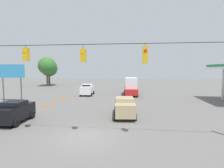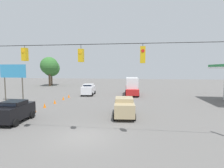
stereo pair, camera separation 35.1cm
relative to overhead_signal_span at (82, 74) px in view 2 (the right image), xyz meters
The scene contains 15 objects.
ground_plane 4.37m from the overhead_signal_span, 62.95° to the right, with size 140.00×140.00×0.00m, color #605E5B.
overhead_signal_span is the anchor object (origin of this frame).
sedan_tan_crossing_near 7.11m from the overhead_signal_span, 112.65° to the right, with size 2.36×4.52×1.88m.
box_truck_red_oncoming_deep 20.51m from the overhead_signal_span, 98.10° to the right, with size 2.65×6.87×3.11m.
sedan_black_parked_shoulder 8.29m from the overhead_signal_span, 20.33° to the right, with size 2.21×3.88×1.88m.
sedan_white_withflow_far 19.79m from the overhead_signal_span, 75.67° to the right, with size 2.30×4.25×1.97m.
traffic_cone_nearest 9.25m from the overhead_signal_span, 25.26° to the right, with size 0.34×0.34×0.56m, color orange.
traffic_cone_second 10.40m from the overhead_signal_span, 39.88° to the right, with size 0.34×0.34×0.56m, color orange.
traffic_cone_third 11.83m from the overhead_signal_span, 48.38° to the right, with size 0.34×0.34×0.56m, color orange.
traffic_cone_fourth 13.64m from the overhead_signal_span, 55.97° to the right, with size 0.34×0.34×0.56m, color orange.
traffic_cone_fifth 16.02m from the overhead_signal_span, 61.85° to the right, with size 0.34×0.34×0.56m, color orange.
traffic_cone_farthest 17.84m from the overhead_signal_span, 65.25° to the right, with size 0.34×0.34×0.56m, color orange.
roadside_billboard 18.12m from the overhead_signal_span, 39.97° to the right, with size 3.94×0.16×5.31m.
tree_horizon_left 41.04m from the overhead_signal_span, 60.48° to the right, with size 4.63×4.63×7.19m.
tree_horizon_right 38.55m from the overhead_signal_span, 59.51° to the right, with size 4.67×4.67×7.84m.
Camera 2 is at (-3.57, 11.36, 4.71)m, focal length 28.00 mm.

